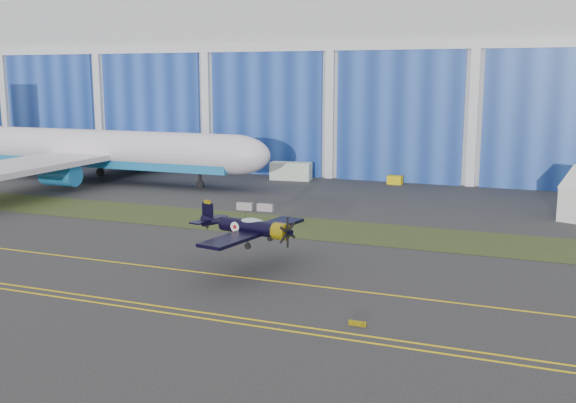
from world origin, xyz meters
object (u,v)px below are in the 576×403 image
at_px(shipping_container, 291,171).
at_px(tug, 395,180).
at_px(jetliner, 95,108).
at_px(warbird, 249,227).

xyz_separation_m(shipping_container, tug, (16.26, 1.74, -0.74)).
xyz_separation_m(jetliner, tug, (43.87, 13.80, -10.70)).
bearing_deg(tug, warbird, -88.65).
relative_size(warbird, jetliner, 0.21).
relative_size(jetliner, tug, 29.66).
relative_size(warbird, shipping_container, 2.21).
relative_size(shipping_container, tug, 2.89).
height_order(warbird, tug, warbird).
height_order(shipping_container, tug, shipping_container).
distance_m(warbird, shipping_container, 50.22).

